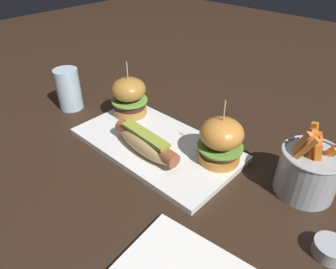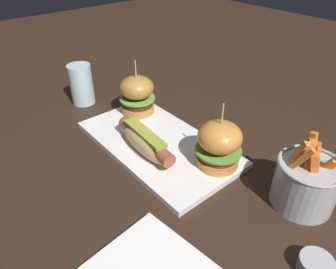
{
  "view_description": "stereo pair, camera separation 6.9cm",
  "coord_description": "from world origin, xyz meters",
  "px_view_note": "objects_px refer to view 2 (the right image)",
  "views": [
    {
      "loc": [
        0.43,
        -0.42,
        0.44
      ],
      "look_at": [
        0.04,
        0.0,
        0.05
      ],
      "focal_mm": 32.84,
      "sensor_mm": 36.0,
      "label": 1
    },
    {
      "loc": [
        0.48,
        -0.37,
        0.44
      ],
      "look_at": [
        0.04,
        0.0,
        0.05
      ],
      "focal_mm": 32.84,
      "sensor_mm": 36.0,
      "label": 2
    }
  ],
  "objects_px": {
    "platter_main": "(157,143)",
    "slider_right": "(219,144)",
    "fries_bucket": "(306,182)",
    "hot_dog": "(145,141)",
    "sauce_ramekin": "(316,265)",
    "slider_left": "(137,94)",
    "water_glass": "(81,84)"
  },
  "relations": [
    {
      "from": "platter_main",
      "to": "sauce_ramekin",
      "type": "distance_m",
      "value": 0.41
    },
    {
      "from": "hot_dog",
      "to": "slider_left",
      "type": "height_order",
      "value": "slider_left"
    },
    {
      "from": "fries_bucket",
      "to": "hot_dog",
      "type": "bearing_deg",
      "value": -155.3
    },
    {
      "from": "sauce_ramekin",
      "to": "slider_left",
      "type": "bearing_deg",
      "value": 173.21
    },
    {
      "from": "hot_dog",
      "to": "slider_left",
      "type": "bearing_deg",
      "value": 149.68
    },
    {
      "from": "slider_right",
      "to": "water_glass",
      "type": "xyz_separation_m",
      "value": [
        -0.47,
        -0.08,
        -0.01
      ]
    },
    {
      "from": "slider_right",
      "to": "fries_bucket",
      "type": "relative_size",
      "value": 0.99
    },
    {
      "from": "slider_left",
      "to": "slider_right",
      "type": "height_order",
      "value": "slider_left"
    },
    {
      "from": "hot_dog",
      "to": "fries_bucket",
      "type": "height_order",
      "value": "fries_bucket"
    },
    {
      "from": "platter_main",
      "to": "slider_right",
      "type": "xyz_separation_m",
      "value": [
        0.15,
        0.05,
        0.06
      ]
    },
    {
      "from": "slider_right",
      "to": "sauce_ramekin",
      "type": "bearing_deg",
      "value": -13.97
    },
    {
      "from": "platter_main",
      "to": "sauce_ramekin",
      "type": "height_order",
      "value": "sauce_ramekin"
    },
    {
      "from": "water_glass",
      "to": "platter_main",
      "type": "bearing_deg",
      "value": 5.37
    },
    {
      "from": "slider_left",
      "to": "water_glass",
      "type": "bearing_deg",
      "value": -155.43
    },
    {
      "from": "slider_left",
      "to": "platter_main",
      "type": "bearing_deg",
      "value": -18.29
    },
    {
      "from": "platter_main",
      "to": "fries_bucket",
      "type": "distance_m",
      "value": 0.34
    },
    {
      "from": "fries_bucket",
      "to": "slider_right",
      "type": "bearing_deg",
      "value": -164.16
    },
    {
      "from": "platter_main",
      "to": "fries_bucket",
      "type": "xyz_separation_m",
      "value": [
        0.32,
        0.1,
        0.04
      ]
    },
    {
      "from": "slider_left",
      "to": "sauce_ramekin",
      "type": "relative_size",
      "value": 2.81
    },
    {
      "from": "slider_left",
      "to": "fries_bucket",
      "type": "height_order",
      "value": "slider_left"
    },
    {
      "from": "water_glass",
      "to": "fries_bucket",
      "type": "bearing_deg",
      "value": 11.15
    },
    {
      "from": "hot_dog",
      "to": "platter_main",
      "type": "bearing_deg",
      "value": 106.75
    },
    {
      "from": "slider_right",
      "to": "platter_main",
      "type": "bearing_deg",
      "value": -162.4
    },
    {
      "from": "sauce_ramekin",
      "to": "slider_right",
      "type": "bearing_deg",
      "value": 166.03
    },
    {
      "from": "sauce_ramekin",
      "to": "hot_dog",
      "type": "bearing_deg",
      "value": -176.09
    },
    {
      "from": "slider_left",
      "to": "water_glass",
      "type": "relative_size",
      "value": 1.26
    },
    {
      "from": "platter_main",
      "to": "slider_left",
      "type": "relative_size",
      "value": 2.69
    },
    {
      "from": "slider_left",
      "to": "sauce_ramekin",
      "type": "xyz_separation_m",
      "value": [
        0.56,
        -0.07,
        -0.05
      ]
    },
    {
      "from": "slider_left",
      "to": "fries_bucket",
      "type": "distance_m",
      "value": 0.47
    },
    {
      "from": "fries_bucket",
      "to": "sauce_ramekin",
      "type": "bearing_deg",
      "value": -51.35
    },
    {
      "from": "platter_main",
      "to": "sauce_ramekin",
      "type": "bearing_deg",
      "value": -2.51
    },
    {
      "from": "hot_dog",
      "to": "fries_bucket",
      "type": "distance_m",
      "value": 0.34
    }
  ]
}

